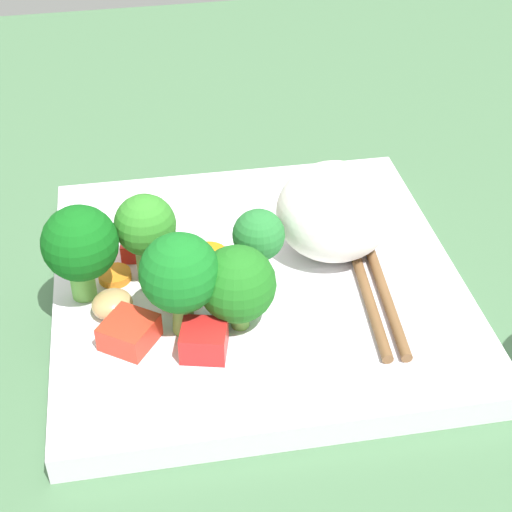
{
  "coord_description": "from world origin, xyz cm",
  "views": [
    {
      "loc": [
        38.88,
        -7.66,
        33.65
      ],
      "look_at": [
        0.67,
        -0.17,
        3.79
      ],
      "focal_mm": 55.3,
      "sensor_mm": 36.0,
      "label": 1
    }
  ],
  "objects_px": {
    "rice_mound": "(334,212)",
    "square_plate": "(257,285)",
    "broccoli_floret_1": "(180,274)",
    "carrot_slice_0": "(181,297)",
    "chopstick_pair": "(362,251)"
  },
  "relations": [
    {
      "from": "broccoli_floret_1",
      "to": "chopstick_pair",
      "type": "relative_size",
      "value": 0.33
    },
    {
      "from": "square_plate",
      "to": "chopstick_pair",
      "type": "height_order",
      "value": "chopstick_pair"
    },
    {
      "from": "broccoli_floret_1",
      "to": "rice_mound",
      "type": "bearing_deg",
      "value": 118.4
    },
    {
      "from": "carrot_slice_0",
      "to": "chopstick_pair",
      "type": "distance_m",
      "value": 0.13
    },
    {
      "from": "broccoli_floret_1",
      "to": "carrot_slice_0",
      "type": "relative_size",
      "value": 2.95
    },
    {
      "from": "rice_mound",
      "to": "chopstick_pair",
      "type": "xyz_separation_m",
      "value": [
        0.01,
        0.02,
        -0.03
      ]
    },
    {
      "from": "rice_mound",
      "to": "broccoli_floret_1",
      "type": "bearing_deg",
      "value": -61.6
    },
    {
      "from": "rice_mound",
      "to": "carrot_slice_0",
      "type": "distance_m",
      "value": 0.11
    },
    {
      "from": "broccoli_floret_1",
      "to": "carrot_slice_0",
      "type": "distance_m",
      "value": 0.05
    },
    {
      "from": "square_plate",
      "to": "chopstick_pair",
      "type": "distance_m",
      "value": 0.07
    },
    {
      "from": "square_plate",
      "to": "rice_mound",
      "type": "relative_size",
      "value": 3.39
    },
    {
      "from": "chopstick_pair",
      "to": "rice_mound",
      "type": "bearing_deg",
      "value": 71.04
    },
    {
      "from": "square_plate",
      "to": "carrot_slice_0",
      "type": "xyz_separation_m",
      "value": [
        0.02,
        -0.05,
        0.01
      ]
    },
    {
      "from": "rice_mound",
      "to": "square_plate",
      "type": "bearing_deg",
      "value": -74.71
    },
    {
      "from": "broccoli_floret_1",
      "to": "carrot_slice_0",
      "type": "height_order",
      "value": "broccoli_floret_1"
    }
  ]
}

